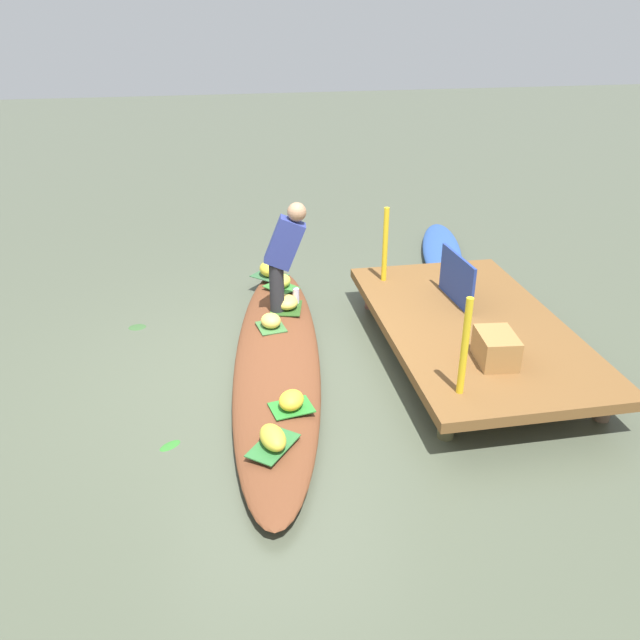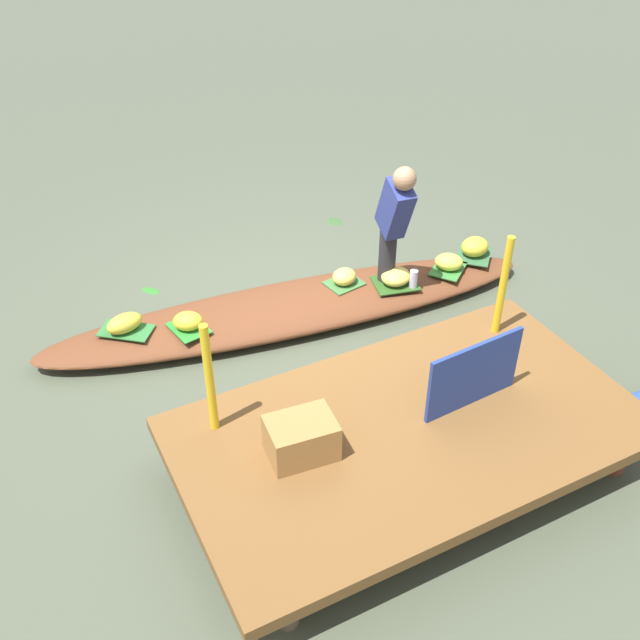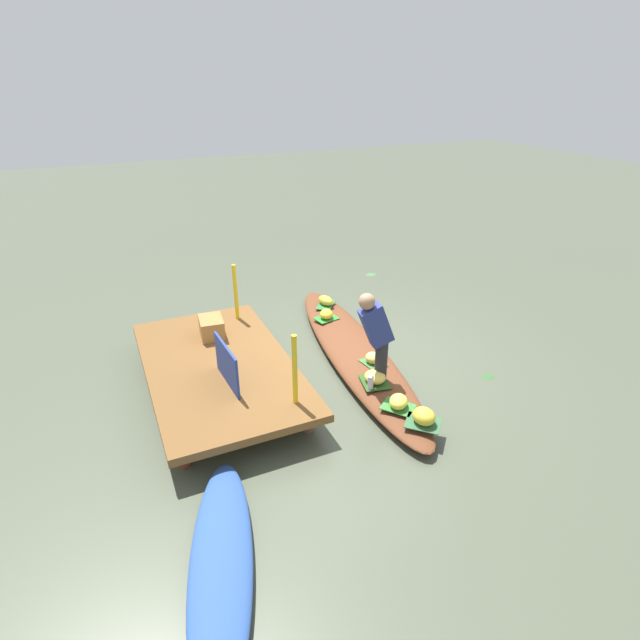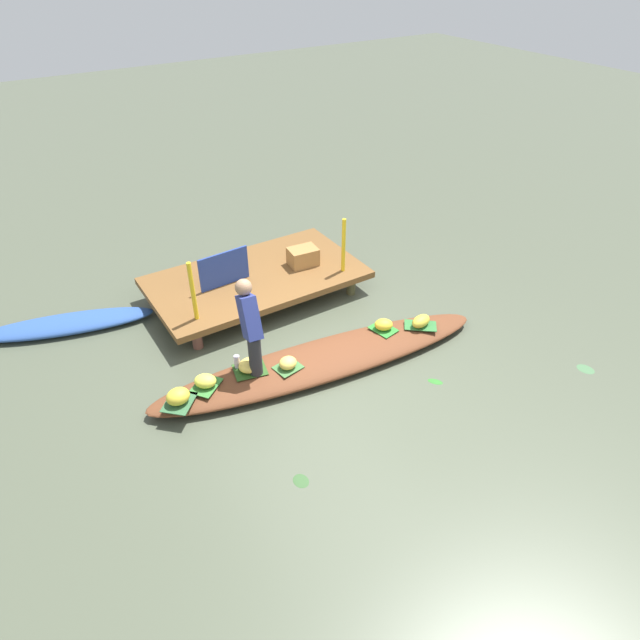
% 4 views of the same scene
% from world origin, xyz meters
% --- Properties ---
extents(canal_water, '(40.00, 40.00, 0.00)m').
position_xyz_m(canal_water, '(0.00, 0.00, 0.00)').
color(canal_water, '#4B5240').
rests_on(canal_water, ground).
extents(dock_platform, '(3.20, 1.80, 0.38)m').
position_xyz_m(dock_platform, '(0.05, 1.98, 0.32)').
color(dock_platform, brown).
rests_on(dock_platform, ground).
extents(vendor_boat, '(4.65, 1.41, 0.21)m').
position_xyz_m(vendor_boat, '(0.00, 0.00, 0.11)').
color(vendor_boat, brown).
rests_on(vendor_boat, ground).
extents(moored_boat, '(2.46, 1.18, 0.17)m').
position_xyz_m(moored_boat, '(-2.65, 2.66, 0.09)').
color(moored_boat, '#2C4F95').
rests_on(moored_boat, ground).
extents(leaf_mat_0, '(0.36, 0.32, 0.01)m').
position_xyz_m(leaf_mat_0, '(-0.52, 0.00, 0.22)').
color(leaf_mat_0, '#3C6E37').
rests_on(leaf_mat_0, vendor_boat).
extents(banana_bunch_0, '(0.28, 0.26, 0.15)m').
position_xyz_m(banana_bunch_0, '(-0.52, 0.00, 0.29)').
color(banana_bunch_0, '#F2D258').
rests_on(banana_bunch_0, vendor_boat).
extents(leaf_mat_1, '(0.50, 0.47, 0.01)m').
position_xyz_m(leaf_mat_1, '(1.47, -0.21, 0.22)').
color(leaf_mat_1, '#2E6D33').
rests_on(leaf_mat_1, vendor_boat).
extents(banana_bunch_1, '(0.35, 0.25, 0.15)m').
position_xyz_m(banana_bunch_1, '(1.47, -0.21, 0.29)').
color(banana_bunch_1, gold).
rests_on(banana_bunch_1, vendor_boat).
extents(leaf_mat_2, '(0.50, 0.50, 0.01)m').
position_xyz_m(leaf_mat_2, '(-1.90, 0.14, 0.22)').
color(leaf_mat_2, '#32603A').
rests_on(leaf_mat_2, vendor_boat).
extents(banana_bunch_2, '(0.30, 0.26, 0.19)m').
position_xyz_m(banana_bunch_2, '(-1.90, 0.14, 0.31)').
color(banana_bunch_2, gold).
rests_on(banana_bunch_2, vendor_boat).
extents(leaf_mat_3, '(0.47, 0.45, 0.01)m').
position_xyz_m(leaf_mat_3, '(-1.52, 0.23, 0.22)').
color(leaf_mat_3, '#377A33').
rests_on(leaf_mat_3, vendor_boat).
extents(banana_bunch_3, '(0.34, 0.33, 0.16)m').
position_xyz_m(banana_bunch_3, '(-1.52, 0.23, 0.29)').
color(banana_bunch_3, '#E7E249').
rests_on(banana_bunch_3, vendor_boat).
extents(leaf_mat_4, '(0.46, 0.41, 0.01)m').
position_xyz_m(leaf_mat_4, '(-0.94, 0.22, 0.22)').
color(leaf_mat_4, '#2A511D').
rests_on(leaf_mat_4, vendor_boat).
extents(banana_bunch_4, '(0.34, 0.32, 0.15)m').
position_xyz_m(banana_bunch_4, '(-0.94, 0.22, 0.29)').
color(banana_bunch_4, '#F5CF57').
rests_on(banana_bunch_4, vendor_boat).
extents(leaf_mat_5, '(0.33, 0.39, 0.01)m').
position_xyz_m(leaf_mat_5, '(0.99, 0.01, 0.22)').
color(leaf_mat_5, '#2B7F2D').
rests_on(leaf_mat_5, vendor_boat).
extents(banana_bunch_5, '(0.32, 0.30, 0.15)m').
position_xyz_m(banana_bunch_5, '(0.99, 0.01, 0.29)').
color(banana_bunch_5, yellow).
rests_on(banana_bunch_5, vendor_boat).
extents(vendor_person, '(0.24, 0.47, 1.23)m').
position_xyz_m(vendor_person, '(-0.89, 0.20, 0.91)').
color(vendor_person, '#28282D').
rests_on(vendor_person, vendor_boat).
extents(water_bottle, '(0.07, 0.07, 0.18)m').
position_xyz_m(water_bottle, '(-1.05, 0.34, 0.30)').
color(water_bottle, silver).
rests_on(water_bottle, vendor_boat).
extents(market_banner, '(0.79, 0.08, 0.53)m').
position_xyz_m(market_banner, '(-0.45, 1.98, 0.64)').
color(market_banner, navy).
rests_on(market_banner, dock_platform).
extents(railing_post_west, '(0.06, 0.06, 0.86)m').
position_xyz_m(railing_post_west, '(-1.15, 1.38, 0.81)').
color(railing_post_west, yellow).
rests_on(railing_post_west, dock_platform).
extents(railing_post_east, '(0.06, 0.06, 0.86)m').
position_xyz_m(railing_post_east, '(1.25, 1.38, 0.81)').
color(railing_post_east, yellow).
rests_on(railing_post_east, dock_platform).
extents(produce_crate, '(0.47, 0.36, 0.28)m').
position_xyz_m(produce_crate, '(0.83, 1.88, 0.52)').
color(produce_crate, '#A1723C').
rests_on(produce_crate, dock_platform).
extents(drifting_plant_1, '(0.17, 0.20, 0.01)m').
position_xyz_m(drifting_plant_1, '(-1.19, -1.44, 0.00)').
color(drifting_plant_1, '#35592E').
rests_on(drifting_plant_1, ground).
extents(drifting_plant_2, '(0.20, 0.22, 0.01)m').
position_xyz_m(drifting_plant_2, '(1.05, -1.02, 0.00)').
color(drifting_plant_2, '#2E7328').
rests_on(drifting_plant_2, ground).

